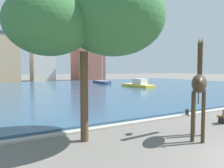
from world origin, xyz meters
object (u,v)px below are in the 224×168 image
sailboat_navy (102,82)px  shade_tree (93,19)px  sailboat_yellow (136,85)px  giraffe_statue (199,85)px  mooring_bollard (187,113)px

sailboat_navy → shade_tree: 38.80m
sailboat_yellow → giraffe_statue: bearing=-120.1°
sailboat_navy → shade_tree: size_ratio=1.28×
sailboat_yellow → mooring_bollard: bearing=-117.3°
shade_tree → sailboat_yellow: bearing=49.7°
giraffe_statue → shade_tree: shade_tree is taller
shade_tree → mooring_bollard: (8.12, 1.48, -5.44)m
sailboat_yellow → shade_tree: shade_tree is taller
giraffe_statue → sailboat_yellow: sailboat_yellow is taller
sailboat_yellow → shade_tree: bearing=-130.3°
sailboat_navy → mooring_bollard: size_ratio=19.52×
sailboat_navy → sailboat_yellow: bearing=-85.8°
giraffe_statue → mooring_bollard: (3.43, 3.62, -2.34)m
shade_tree → mooring_bollard: size_ratio=15.22×
sailboat_navy → shade_tree: (-17.91, -34.02, 5.24)m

